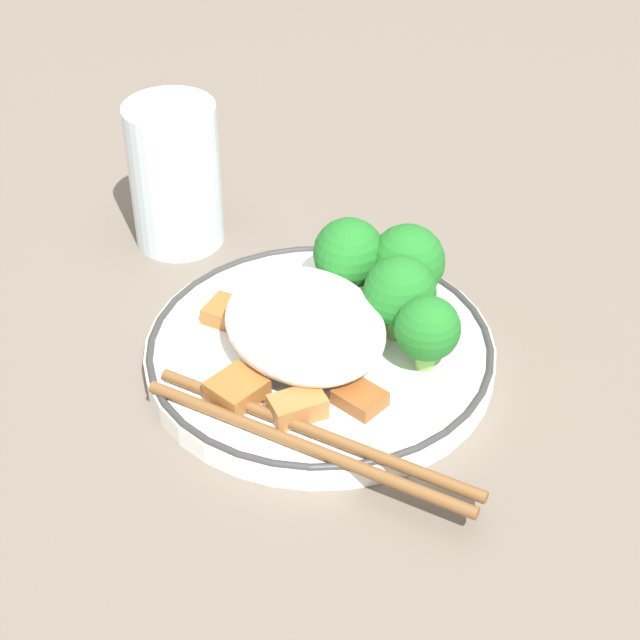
{
  "coord_description": "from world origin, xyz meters",
  "views": [
    {
      "loc": [
        -0.45,
        0.27,
        0.44
      ],
      "look_at": [
        0.0,
        0.0,
        0.03
      ],
      "focal_mm": 60.0,
      "sensor_mm": 36.0,
      "label": 1
    }
  ],
  "objects_px": {
    "broccoli_back_left": "(428,329)",
    "drinking_glass": "(175,175)",
    "broccoli_mid_left": "(349,254)",
    "broccoli_back_right": "(407,262)",
    "chopsticks": "(310,439)",
    "plate": "(320,352)",
    "broccoli_back_center": "(400,293)"
  },
  "relations": [
    {
      "from": "plate",
      "to": "broccoli_back_right",
      "type": "relative_size",
      "value": 4.06
    },
    {
      "from": "broccoli_back_left",
      "to": "broccoli_back_right",
      "type": "relative_size",
      "value": 0.91
    },
    {
      "from": "broccoli_back_left",
      "to": "broccoli_back_right",
      "type": "xyz_separation_m",
      "value": [
        0.06,
        -0.03,
        0.0
      ]
    },
    {
      "from": "broccoli_back_left",
      "to": "broccoli_back_center",
      "type": "xyz_separation_m",
      "value": [
        0.04,
        -0.0,
        0.0
      ]
    },
    {
      "from": "broccoli_back_center",
      "to": "broccoli_back_right",
      "type": "relative_size",
      "value": 1.02
    },
    {
      "from": "broccoli_back_center",
      "to": "chopsticks",
      "type": "distance_m",
      "value": 0.12
    },
    {
      "from": "broccoli_back_right",
      "to": "chopsticks",
      "type": "height_order",
      "value": "broccoli_back_right"
    },
    {
      "from": "broccoli_back_left",
      "to": "plate",
      "type": "bearing_deg",
      "value": 41.38
    },
    {
      "from": "drinking_glass",
      "to": "plate",
      "type": "bearing_deg",
      "value": -175.05
    },
    {
      "from": "broccoli_back_left",
      "to": "chopsticks",
      "type": "relative_size",
      "value": 0.26
    },
    {
      "from": "broccoli_back_left",
      "to": "broccoli_back_right",
      "type": "height_order",
      "value": "broccoli_back_right"
    },
    {
      "from": "plate",
      "to": "broccoli_mid_left",
      "type": "relative_size",
      "value": 3.95
    },
    {
      "from": "plate",
      "to": "broccoli_mid_left",
      "type": "bearing_deg",
      "value": -50.01
    },
    {
      "from": "plate",
      "to": "broccoli_back_right",
      "type": "height_order",
      "value": "broccoli_back_right"
    },
    {
      "from": "chopsticks",
      "to": "drinking_glass",
      "type": "relative_size",
      "value": 1.76
    },
    {
      "from": "plate",
      "to": "chopsticks",
      "type": "distance_m",
      "value": 0.09
    },
    {
      "from": "broccoli_back_center",
      "to": "broccoli_mid_left",
      "type": "xyz_separation_m",
      "value": [
        0.05,
        0.0,
        0.0
      ]
    },
    {
      "from": "broccoli_mid_left",
      "to": "broccoli_back_right",
      "type": "bearing_deg",
      "value": -129.15
    },
    {
      "from": "broccoli_back_left",
      "to": "chopsticks",
      "type": "height_order",
      "value": "broccoli_back_left"
    },
    {
      "from": "broccoli_back_right",
      "to": "broccoli_mid_left",
      "type": "xyz_separation_m",
      "value": [
        0.02,
        0.03,
        0.0
      ]
    },
    {
      "from": "broccoli_back_left",
      "to": "chopsticks",
      "type": "xyz_separation_m",
      "value": [
        -0.02,
        0.09,
        -0.03
      ]
    },
    {
      "from": "broccoli_back_left",
      "to": "broccoli_mid_left",
      "type": "relative_size",
      "value": 0.89
    },
    {
      "from": "chopsticks",
      "to": "drinking_glass",
      "type": "distance_m",
      "value": 0.25
    },
    {
      "from": "plate",
      "to": "broccoli_back_center",
      "type": "distance_m",
      "value": 0.06
    },
    {
      "from": "broccoli_back_left",
      "to": "drinking_glass",
      "type": "relative_size",
      "value": 0.46
    },
    {
      "from": "plate",
      "to": "drinking_glass",
      "type": "relative_size",
      "value": 2.05
    },
    {
      "from": "chopsticks",
      "to": "broccoli_back_right",
      "type": "bearing_deg",
      "value": -55.49
    },
    {
      "from": "broccoli_mid_left",
      "to": "chopsticks",
      "type": "xyz_separation_m",
      "value": [
        -0.11,
        0.09,
        -0.03
      ]
    },
    {
      "from": "plate",
      "to": "drinking_glass",
      "type": "distance_m",
      "value": 0.18
    },
    {
      "from": "chopsticks",
      "to": "drinking_glass",
      "type": "bearing_deg",
      "value": -8.02
    },
    {
      "from": "broccoli_back_left",
      "to": "broccoli_back_center",
      "type": "distance_m",
      "value": 0.04
    },
    {
      "from": "broccoli_back_right",
      "to": "broccoli_mid_left",
      "type": "bearing_deg",
      "value": 50.85
    }
  ]
}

